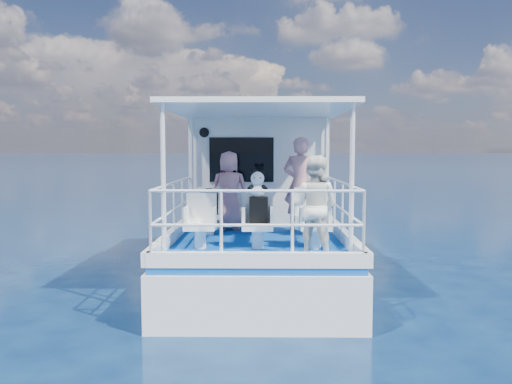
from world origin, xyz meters
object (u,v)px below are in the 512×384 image
at_px(passenger_port_fwd, 229,190).
at_px(backpack_center, 259,211).
at_px(passenger_stbd_aft, 315,207).
at_px(panda, 257,184).

xyz_separation_m(passenger_port_fwd, backpack_center, (0.58, -1.92, -0.17)).
xyz_separation_m(passenger_stbd_aft, backpack_center, (-0.80, 0.64, -0.13)).
bearing_deg(panda, backpack_center, -43.90).
relative_size(passenger_stbd_aft, backpack_center, 3.39).
height_order(passenger_port_fwd, panda, passenger_port_fwd).
distance_m(passenger_stbd_aft, panda, 1.09).
height_order(backpack_center, panda, panda).
bearing_deg(passenger_port_fwd, backpack_center, 110.07).
distance_m(passenger_stbd_aft, backpack_center, 1.03).
bearing_deg(backpack_center, passenger_stbd_aft, -38.56).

